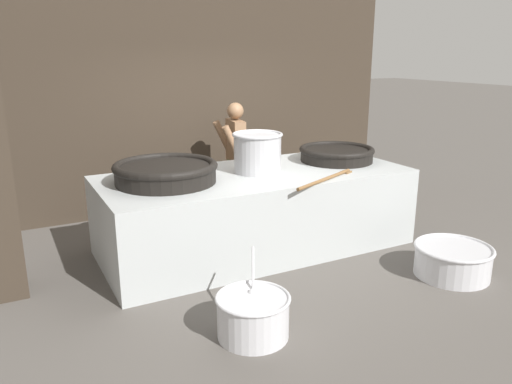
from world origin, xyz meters
TOP-DOWN VIEW (x-y plane):
  - ground_plane at (0.00, 0.00)m, footprint 60.00×60.00m
  - back_wall at (0.00, 2.14)m, footprint 6.83×0.24m
  - hearth_platform at (0.00, 0.00)m, footprint 3.75×1.61m
  - giant_wok_near at (-1.11, 0.06)m, footprint 1.16×1.16m
  - giant_wok_far at (1.27, 0.10)m, footprint 1.00×1.00m
  - stock_pot at (0.04, 0.04)m, footprint 0.61×0.61m
  - stirring_paddle at (0.57, -0.68)m, footprint 1.05×0.53m
  - cook at (0.30, 1.22)m, footprint 0.43×0.65m
  - prep_bowl_vegetables at (-0.97, -1.79)m, footprint 0.65×0.79m
  - prep_bowl_meat at (1.52, -1.73)m, footprint 0.84×0.84m

SIDE VIEW (x-z plane):
  - ground_plane at x=0.00m, z-range 0.00..0.00m
  - prep_bowl_meat at x=1.52m, z-range 0.02..0.36m
  - prep_bowl_vegetables at x=-0.97m, z-range -0.11..0.52m
  - hearth_platform at x=0.00m, z-range 0.00..0.96m
  - cook at x=0.30m, z-range 0.07..1.75m
  - stirring_paddle at x=0.57m, z-range 0.96..1.00m
  - giant_wok_far at x=1.27m, z-range 0.97..1.16m
  - giant_wok_near at x=-1.11m, z-range 0.97..1.21m
  - stock_pot at x=0.04m, z-range 0.97..1.45m
  - back_wall at x=0.00m, z-range 0.00..3.80m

